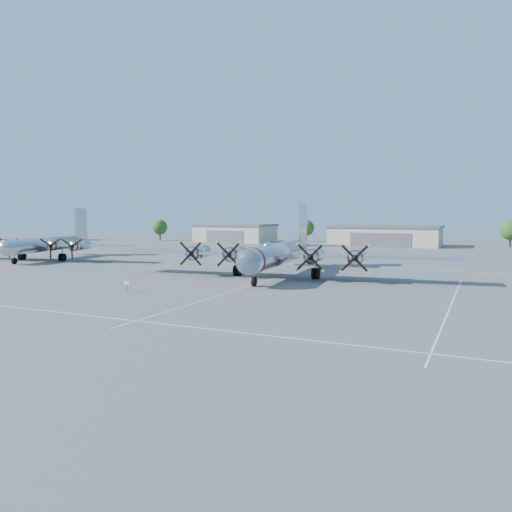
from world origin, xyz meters
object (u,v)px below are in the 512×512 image
at_px(bomber_west, 48,260).
at_px(hangar_center, 385,235).
at_px(hangar_west, 235,233).
at_px(tree_east, 510,231).
at_px(info_placard, 127,284).
at_px(main_bomber_b29, 280,276).
at_px(tree_far_west, 160,227).
at_px(tree_west, 306,228).

bearing_deg(bomber_west, hangar_center, 44.31).
bearing_deg(hangar_west, hangar_center, -0.00).
height_order(tree_east, info_placard, tree_east).
bearing_deg(hangar_center, main_bomber_b29, -90.60).
height_order(tree_far_west, tree_west, same).
bearing_deg(tree_west, hangar_center, -17.82).
relative_size(tree_west, tree_east, 1.00).
bearing_deg(tree_east, hangar_center, -168.62).
bearing_deg(tree_west, hangar_west, -158.11).
height_order(tree_east, bomber_west, tree_east).
distance_m(tree_east, bomber_west, 108.29).
relative_size(hangar_west, tree_far_west, 3.40).
bearing_deg(hangar_west, info_placard, -69.51).
distance_m(tree_far_west, tree_west, 46.57).
bearing_deg(tree_west, info_placard, -81.77).
bearing_deg(tree_east, hangar_west, -175.40).
xyz_separation_m(hangar_west, tree_west, (20.00, 8.04, 1.51)).
xyz_separation_m(hangar_center, tree_far_west, (-70.00, -3.96, 1.51)).
height_order(tree_west, tree_east, same).
relative_size(hangar_center, tree_west, 4.31).
bearing_deg(tree_far_west, bomber_west, -71.60).
bearing_deg(bomber_west, main_bomber_b29, -15.02).
distance_m(hangar_center, bomber_west, 83.91).
bearing_deg(bomber_west, hangar_west, 76.71).
bearing_deg(hangar_west, bomber_west, -93.00).
distance_m(tree_west, info_placard, 101.57).
xyz_separation_m(hangar_west, hangar_center, (45.00, -0.00, -0.00)).
bearing_deg(tree_far_west, hangar_center, 3.24).
xyz_separation_m(tree_far_west, tree_west, (45.00, 12.00, 0.00)).
xyz_separation_m(tree_far_west, tree_east, (100.00, 10.00, 0.00)).
distance_m(tree_far_west, bomber_west, 68.00).
relative_size(tree_west, info_placard, 5.68).
bearing_deg(info_placard, tree_west, 93.14).
height_order(hangar_west, main_bomber_b29, hangar_west).
distance_m(tree_far_west, info_placard, 106.69).
bearing_deg(tree_east, bomber_west, -136.57).
relative_size(hangar_west, tree_east, 3.40).
bearing_deg(hangar_center, hangar_west, 180.00).
bearing_deg(main_bomber_b29, bomber_west, 169.12).
distance_m(hangar_center, tree_east, 30.64).
height_order(tree_far_west, info_placard, tree_far_west).
distance_m(hangar_center, tree_far_west, 70.13).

